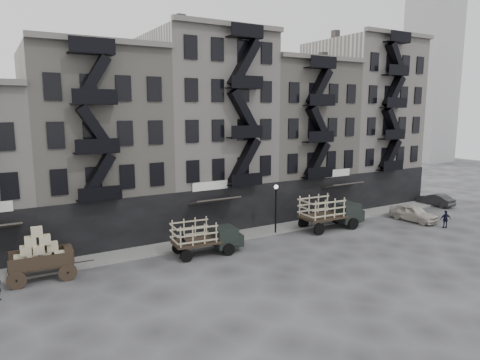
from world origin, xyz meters
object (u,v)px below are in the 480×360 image
car_east (414,213)px  policeman (446,219)px  stake_truck_east (331,210)px  car_far (436,200)px  wagon (38,251)px  pedestrian_mid (182,246)px  stake_truck_west (206,235)px

car_east → policeman: (0.38, -3.06, 0.03)m
stake_truck_east → car_far: 16.43m
wagon → pedestrian_mid: 9.25m
pedestrian_mid → policeman: pedestrian_mid is taller
stake_truck_west → car_east: (21.17, -1.55, -0.71)m
wagon → policeman: wagon is taller
stake_truck_east → policeman: bearing=-26.3°
stake_truck_west → car_far: 28.96m
car_far → stake_truck_west: bearing=2.8°
car_east → pedestrian_mid: (-23.00, 1.71, 0.11)m
pedestrian_mid → wagon: bearing=-26.8°
car_east → pedestrian_mid: bearing=171.1°
policeman → car_far: bearing=-109.8°
pedestrian_mid → policeman: 23.86m
stake_truck_east → policeman: stake_truck_east is taller
stake_truck_west → wagon: bearing=-179.9°
car_far → policeman: size_ratio=2.49×
wagon → stake_truck_east: size_ratio=0.66×
wagon → car_east: wagon is taller
car_far → policeman: bearing=39.7°
stake_truck_west → stake_truck_east: stake_truck_east is taller
stake_truck_east → pedestrian_mid: bearing=-175.4°
stake_truck_west → stake_truck_east: 12.56m
wagon → stake_truck_west: (10.99, -0.95, -0.41)m
stake_truck_west → stake_truck_east: bearing=7.3°
wagon → policeman: size_ratio=2.51×
car_far → policeman: 9.60m
car_east → car_far: 8.34m
car_east → car_far: car_east is taller
wagon → stake_truck_east: 23.54m
stake_truck_east → pedestrian_mid: (-14.38, -0.33, -0.84)m
car_far → pedestrian_mid: 30.77m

